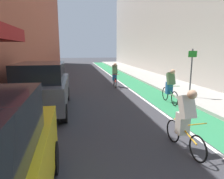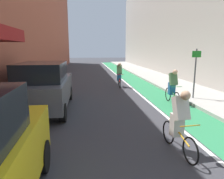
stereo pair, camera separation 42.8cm
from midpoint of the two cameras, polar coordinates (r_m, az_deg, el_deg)
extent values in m
plane|color=#38383D|center=(16.55, -3.11, 2.47)|extent=(91.98, 91.98, 0.00)
cube|color=#2D8451|center=(18.94, 5.33, 3.54)|extent=(1.60, 41.81, 0.00)
cube|color=white|center=(18.76, 2.64, 3.51)|extent=(0.12, 41.81, 0.00)
cube|color=#A8A59E|center=(19.53, 11.77, 3.79)|extent=(2.88, 41.81, 0.14)
cube|color=#9E4C38|center=(19.11, -21.65, 19.91)|extent=(3.00, 41.81, 11.30)
cube|color=#B2ADA3|center=(22.42, 17.38, 18.63)|extent=(2.40, 37.81, 11.19)
cylinder|color=black|center=(4.57, -16.19, -17.57)|extent=(0.23, 0.66, 0.66)
cube|color=#595B60|center=(8.85, -16.98, -0.34)|extent=(1.95, 4.33, 0.95)
cube|color=black|center=(8.52, -17.52, 4.65)|extent=(1.71, 2.60, 0.75)
cylinder|color=black|center=(10.67, -20.12, -1.24)|extent=(0.22, 0.66, 0.66)
cylinder|color=black|center=(10.42, -10.60, -1.03)|extent=(0.22, 0.66, 0.66)
cylinder|color=black|center=(7.65, -25.34, -6.38)|extent=(0.22, 0.66, 0.66)
cylinder|color=black|center=(7.30, -11.94, -6.34)|extent=(0.22, 0.66, 0.66)
torus|color=black|center=(5.05, 23.39, -15.46)|extent=(0.09, 0.62, 0.62)
torus|color=black|center=(5.85, 17.48, -11.30)|extent=(0.09, 0.62, 0.62)
cylinder|color=gold|center=(5.36, 20.35, -11.09)|extent=(0.11, 0.96, 0.33)
cylinder|color=gold|center=(5.47, 19.39, -9.65)|extent=(0.04, 0.12, 0.55)
cylinder|color=gold|center=(4.90, 23.36, -9.30)|extent=(0.48, 0.06, 0.02)
cube|color=beige|center=(5.39, 19.87, -9.22)|extent=(0.30, 0.26, 0.56)
cube|color=beige|center=(5.15, 20.95, -4.87)|extent=(0.35, 0.42, 0.60)
sphere|color=tan|center=(4.94, 22.18, -1.54)|extent=(0.22, 0.22, 0.22)
torus|color=black|center=(9.48, 18.83, -2.65)|extent=(0.06, 0.66, 0.66)
torus|color=black|center=(10.42, 16.48, -1.29)|extent=(0.06, 0.66, 0.66)
cylinder|color=#338C3F|center=(9.90, 17.67, -0.70)|extent=(0.07, 0.96, 0.33)
cylinder|color=#338C3F|center=(10.05, 17.29, -0.04)|extent=(0.04, 0.12, 0.55)
cylinder|color=#338C3F|center=(9.44, 18.84, 0.71)|extent=(0.48, 0.04, 0.02)
cube|color=#1E598C|center=(9.96, 17.49, 0.27)|extent=(0.29, 0.25, 0.56)
cube|color=#4C7247|center=(9.78, 17.94, 2.77)|extent=(0.33, 0.41, 0.60)
sphere|color=tan|center=(9.59, 18.43, 4.64)|extent=(0.22, 0.22, 0.22)
cube|color=#1E598C|center=(9.89, 17.66, 3.00)|extent=(0.27, 0.28, 0.39)
torus|color=black|center=(13.23, 3.17, 1.77)|extent=(0.08, 0.68, 0.68)
torus|color=black|center=(14.26, 2.68, 2.45)|extent=(0.08, 0.68, 0.68)
cylinder|color=red|center=(13.71, 2.93, 3.03)|extent=(0.10, 0.96, 0.33)
cylinder|color=red|center=(13.88, 2.84, 3.47)|extent=(0.04, 0.12, 0.55)
cylinder|color=red|center=(13.23, 3.15, 4.17)|extent=(0.48, 0.05, 0.02)
cube|color=#1E598C|center=(13.80, 2.88, 3.71)|extent=(0.29, 0.26, 0.56)
cube|color=#4C7247|center=(13.62, 2.96, 5.56)|extent=(0.34, 0.42, 0.60)
sphere|color=tan|center=(13.43, 3.05, 6.94)|extent=(0.22, 0.22, 0.22)
cylinder|color=#4C4C51|center=(10.73, 23.17, 4.02)|extent=(0.07, 0.07, 2.38)
cube|color=#19721E|center=(10.65, 23.61, 9.02)|extent=(0.44, 0.03, 0.30)
camera|label=1|loc=(0.21, -88.49, 0.30)|focal=32.80mm
camera|label=2|loc=(0.21, 91.51, -0.30)|focal=32.80mm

